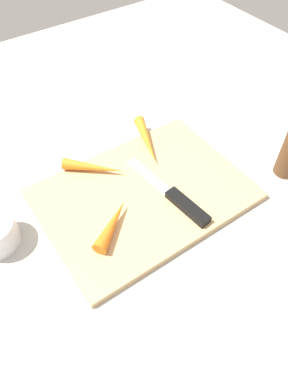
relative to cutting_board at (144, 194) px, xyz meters
The scene contains 6 objects.
ground_plane 0.01m from the cutting_board, ahead, with size 1.40×1.40×0.00m, color #ADA8A0.
cutting_board is the anchor object (origin of this frame).
knife 0.07m from the cutting_board, 57.99° to the right, with size 0.04×0.20×0.01m.
carrot_longest 0.13m from the cutting_board, 52.77° to the left, with size 0.02×0.02×0.13m, color orange.
carrot_shortest 0.10m from the cutting_board, 157.83° to the right, with size 0.02×0.02×0.10m, color orange.
carrot_medium 0.11m from the cutting_board, 116.98° to the left, with size 0.02×0.02×0.12m, color orange.
Camera 1 is at (-0.23, -0.34, 0.50)m, focal length 33.40 mm.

